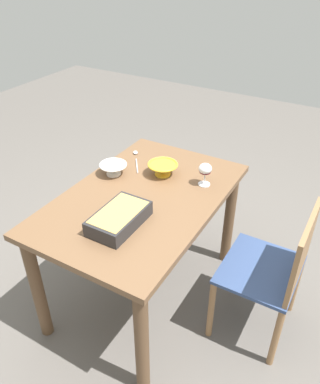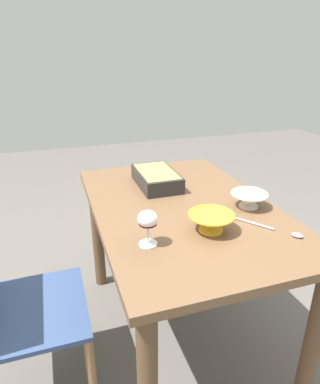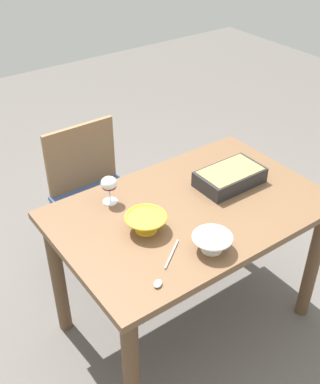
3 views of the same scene
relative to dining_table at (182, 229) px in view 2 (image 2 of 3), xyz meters
The scene contains 8 objects.
ground_plane 0.63m from the dining_table, ahead, with size 8.00×8.00×0.00m, color #5B5651.
dining_table is the anchor object (origin of this frame).
chair 0.78m from the dining_table, 98.66° to the left, with size 0.46×0.40×0.84m.
wine_glass 0.43m from the dining_table, 138.29° to the left, with size 0.08×0.08×0.14m.
casserole_dish 0.32m from the dining_table, ahead, with size 0.32×0.19×0.08m.
mixing_bowl 0.31m from the dining_table, behind, with size 0.18×0.18×0.08m.
small_bowl 0.34m from the dining_table, 112.10° to the right, with size 0.17×0.17×0.07m.
serving_spoon 0.46m from the dining_table, 142.39° to the right, with size 0.24×0.18×0.01m.
Camera 2 is at (-1.31, 0.54, 1.41)m, focal length 31.79 mm.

